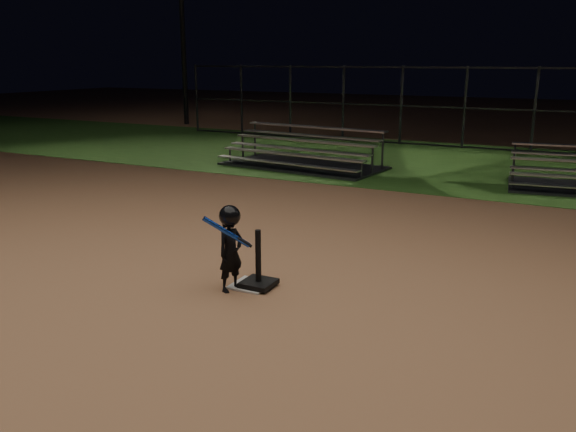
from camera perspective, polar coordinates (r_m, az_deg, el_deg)
The scene contains 8 objects.
ground at distance 7.28m, azimuth -3.59°, elevation -6.76°, with size 80.00×80.00×0.00m, color #A16D49.
grass_strip at distance 16.41m, azimuth 14.42°, elevation 5.01°, with size 60.00×8.00×0.01m, color #274E19.
home_plate at distance 7.28m, azimuth -3.59°, elevation -6.67°, with size 0.45×0.45×0.02m, color beige.
batting_tee at distance 7.18m, azimuth -2.87°, elevation -5.80°, with size 0.38×0.38×0.70m.
child_batter at distance 6.98m, azimuth -5.58°, elevation -2.88°, with size 0.47×0.55×1.05m.
bleacher_left at distance 15.20m, azimuth 1.39°, elevation 5.49°, with size 4.28×2.45×1.00m.
backstop_fence at distance 19.19m, azimuth 16.70°, elevation 9.97°, with size 20.08×0.08×2.50m.
light_pole_left at distance 25.99m, azimuth -10.34°, elevation 19.63°, with size 0.90×0.53×8.30m.
Camera 1 is at (3.46, -5.82, 2.68)m, focal length 36.82 mm.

